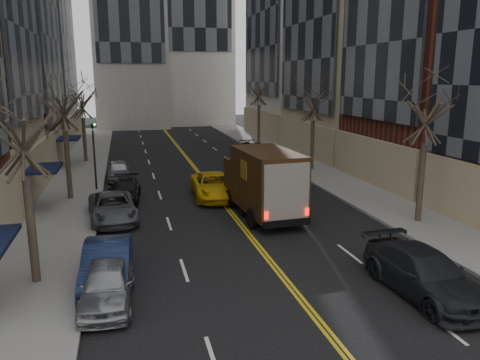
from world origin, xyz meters
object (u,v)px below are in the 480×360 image
object	(u,v)px
taxi	(214,186)
pedestrian	(243,202)
observer_sedan	(424,273)
ups_truck	(263,183)

from	to	relation	value
taxi	pedestrian	xyz separation A→B (m)	(0.74, -4.27, 0.08)
observer_sedan	taxi	world-z (taller)	observer_sedan
ups_truck	observer_sedan	xyz separation A→B (m)	(2.67, -10.16, -1.05)
observer_sedan	taxi	size ratio (longest dim) A/B	1.00
ups_truck	taxi	size ratio (longest dim) A/B	1.25
ups_truck	taxi	bearing A→B (deg)	108.90
ups_truck	pedestrian	bearing A→B (deg)	170.34
ups_truck	pedestrian	distance (m)	1.47
pedestrian	observer_sedan	bearing A→B (deg)	-145.27
observer_sedan	taxi	distance (m)	15.22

